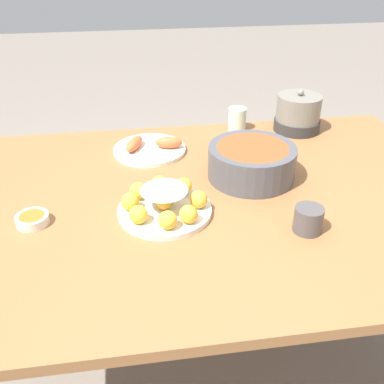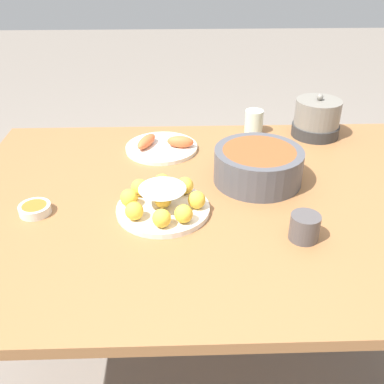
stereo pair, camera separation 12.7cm
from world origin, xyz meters
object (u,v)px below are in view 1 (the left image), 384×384
(sauce_bowl, at_px, (32,219))
(cup_far, at_px, (237,119))
(serving_bowl, at_px, (252,161))
(warming_pot, at_px, (298,113))
(seafood_platter, at_px, (150,148))
(cup_near, at_px, (308,219))
(dining_table, at_px, (217,215))
(cake_plate, at_px, (164,204))

(sauce_bowl, bearing_deg, cup_far, 38.01)
(serving_bowl, bearing_deg, sauce_bowl, -165.93)
(sauce_bowl, bearing_deg, warming_pot, 28.68)
(seafood_platter, relative_size, warming_pot, 1.44)
(cup_near, bearing_deg, dining_table, 133.43)
(serving_bowl, relative_size, cup_far, 3.10)
(serving_bowl, bearing_deg, cake_plate, -150.47)
(cup_far, bearing_deg, cup_near, -87.75)
(sauce_bowl, height_order, cup_near, cup_near)
(sauce_bowl, distance_m, warming_pot, 1.05)
(serving_bowl, xyz_separation_m, seafood_platter, (-0.30, 0.23, -0.04))
(dining_table, distance_m, warming_pot, 0.60)
(sauce_bowl, bearing_deg, cake_plate, -0.50)
(cake_plate, distance_m, cup_near, 0.39)
(cup_far, bearing_deg, serving_bowl, -96.75)
(serving_bowl, distance_m, cup_far, 0.38)
(serving_bowl, xyz_separation_m, cup_far, (0.04, 0.38, -0.01))
(sauce_bowl, xyz_separation_m, seafood_platter, (0.34, 0.39, 0.00))
(cup_far, bearing_deg, cake_plate, -121.76)
(dining_table, bearing_deg, sauce_bowl, -172.48)
(dining_table, bearing_deg, cup_far, 70.08)
(sauce_bowl, xyz_separation_m, cup_near, (0.71, -0.14, 0.02))
(cake_plate, height_order, seafood_platter, cake_plate)
(dining_table, height_order, cup_far, cup_far)
(seafood_platter, bearing_deg, cup_near, -55.02)
(seafood_platter, xyz_separation_m, warming_pot, (0.57, 0.11, 0.05))
(dining_table, relative_size, serving_bowl, 5.67)
(seafood_platter, bearing_deg, cup_far, 22.58)
(sauce_bowl, xyz_separation_m, cup_far, (0.69, 0.54, 0.03))
(serving_bowl, relative_size, seafood_platter, 1.07)
(cake_plate, distance_m, seafood_platter, 0.40)
(dining_table, relative_size, cup_far, 17.57)
(serving_bowl, xyz_separation_m, sauce_bowl, (-0.64, -0.16, -0.04))
(dining_table, height_order, cup_near, cup_near)
(dining_table, distance_m, sauce_bowl, 0.53)
(seafood_platter, height_order, cup_near, cup_near)
(cake_plate, height_order, sauce_bowl, cake_plate)
(serving_bowl, height_order, cup_near, serving_bowl)
(serving_bowl, relative_size, sauce_bowl, 3.11)
(sauce_bowl, relative_size, cup_far, 1.00)
(cup_far, relative_size, warming_pot, 0.50)
(seafood_platter, relative_size, cup_far, 2.89)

